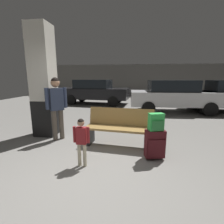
# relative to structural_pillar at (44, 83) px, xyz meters

# --- Properties ---
(ground_plane) EXTENTS (18.00, 18.00, 0.10)m
(ground_plane) POSITION_rel_structural_pillar_xyz_m (1.77, 2.01, -1.54)
(ground_plane) COLOR gray
(garage_back_wall) EXTENTS (18.00, 0.12, 2.80)m
(garage_back_wall) POSITION_rel_structural_pillar_xyz_m (1.77, 10.87, -0.09)
(garage_back_wall) COLOR slate
(garage_back_wall) RESTS_ON ground_plane
(structural_pillar) EXTENTS (0.57, 0.57, 3.00)m
(structural_pillar) POSITION_rel_structural_pillar_xyz_m (0.00, 0.00, 0.00)
(structural_pillar) COLOR black
(structural_pillar) RESTS_ON ground_plane
(bench) EXTENTS (1.65, 0.72, 0.89)m
(bench) POSITION_rel_structural_pillar_xyz_m (2.14, -0.54, -1.04)
(bench) COLOR #9E7A42
(bench) RESTS_ON ground_plane
(suitcase) EXTENTS (0.41, 0.30, 0.60)m
(suitcase) POSITION_rel_structural_pillar_xyz_m (2.90, -1.17, -1.17)
(suitcase) COLOR #471419
(suitcase) RESTS_ON ground_plane
(backpack_bright) EXTENTS (0.31, 0.25, 0.34)m
(backpack_bright) POSITION_rel_structural_pillar_xyz_m (2.90, -1.17, -0.72)
(backpack_bright) COLOR green
(backpack_bright) RESTS_ON suitcase
(child) EXTENTS (0.31, 0.19, 0.91)m
(child) POSITION_rel_structural_pillar_xyz_m (1.53, -1.61, -0.93)
(child) COLOR beige
(child) RESTS_ON ground_plane
(adult) EXTENTS (0.43, 0.41, 1.63)m
(adult) POSITION_rel_structural_pillar_xyz_m (0.50, -0.35, -0.48)
(adult) COLOR brown
(adult) RESTS_ON ground_plane
(parked_car_far) EXTENTS (4.27, 2.17, 1.51)m
(parked_car_far) POSITION_rel_structural_pillar_xyz_m (0.14, 5.83, -0.68)
(parked_car_far) COLOR black
(parked_car_far) RESTS_ON ground_plane
(parked_car_near) EXTENTS (4.13, 1.86, 1.51)m
(parked_car_near) POSITION_rel_structural_pillar_xyz_m (4.41, 3.77, -0.68)
(parked_car_near) COLOR silver
(parked_car_near) RESTS_ON ground_plane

